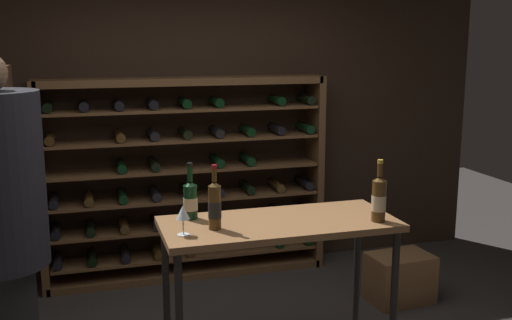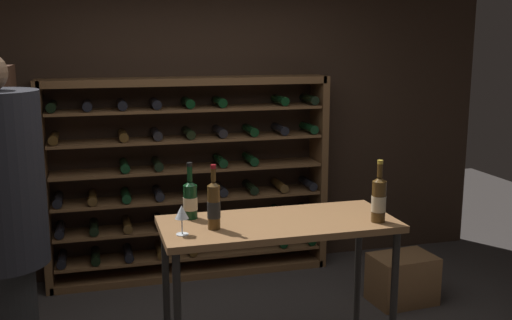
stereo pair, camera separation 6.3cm
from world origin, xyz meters
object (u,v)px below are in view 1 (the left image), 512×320
(wine_rack, at_px, (186,180))
(wine_bottle_gold_foil, at_px, (215,205))
(tasting_table, at_px, (279,239))
(person_guest_khaki, at_px, (0,222))
(wine_crate, at_px, (400,278))
(wine_bottle_red_label, at_px, (190,199))
(wine_glass_stemmed_right, at_px, (183,214))
(wine_bottle_black_capsule, at_px, (379,199))

(wine_rack, bearing_deg, wine_bottle_gold_foil, -94.59)
(tasting_table, height_order, person_guest_khaki, person_guest_khaki)
(wine_crate, height_order, wine_bottle_red_label, wine_bottle_red_label)
(person_guest_khaki, bearing_deg, wine_rack, 107.49)
(person_guest_khaki, bearing_deg, wine_glass_stemmed_right, 43.29)
(wine_glass_stemmed_right, bearing_deg, person_guest_khaki, 168.59)
(tasting_table, distance_m, wine_bottle_gold_foil, 0.47)
(wine_rack, height_order, wine_bottle_gold_foil, wine_rack)
(wine_glass_stemmed_right, bearing_deg, wine_bottle_gold_foil, 17.22)
(wine_rack, height_order, person_guest_khaki, person_guest_khaki)
(tasting_table, xyz_separation_m, person_guest_khaki, (-1.52, 0.08, 0.21))
(tasting_table, height_order, wine_bottle_black_capsule, wine_bottle_black_capsule)
(wine_crate, relative_size, wine_bottle_gold_foil, 1.31)
(wine_bottle_red_label, bearing_deg, wine_bottle_black_capsule, -18.96)
(wine_rack, relative_size, wine_glass_stemmed_right, 14.52)
(wine_rack, xyz_separation_m, wine_glass_stemmed_right, (-0.33, -1.86, 0.25))
(wine_bottle_black_capsule, bearing_deg, wine_bottle_gold_foil, 172.70)
(wine_bottle_gold_foil, relative_size, wine_glass_stemmed_right, 2.21)
(tasting_table, bearing_deg, wine_crate, 30.81)
(person_guest_khaki, height_order, wine_crate, person_guest_khaki)
(wine_crate, distance_m, wine_bottle_gold_foil, 2.06)
(wine_rack, bearing_deg, person_guest_khaki, -127.21)
(wine_rack, height_order, wine_bottle_red_label, wine_rack)
(wine_crate, bearing_deg, wine_glass_stemmed_right, -155.02)
(person_guest_khaki, xyz_separation_m, wine_bottle_black_capsule, (2.07, -0.25, 0.04))
(wine_rack, relative_size, person_guest_khaki, 1.23)
(wine_rack, xyz_separation_m, person_guest_khaki, (-1.27, -1.67, 0.23))
(wine_rack, distance_m, tasting_table, 1.77)
(tasting_table, distance_m, wine_crate, 1.62)
(wine_crate, bearing_deg, person_guest_khaki, -166.48)
(wine_rack, bearing_deg, wine_bottle_red_label, -98.65)
(tasting_table, bearing_deg, wine_bottle_red_label, 158.80)
(wine_rack, distance_m, wine_bottle_black_capsule, 2.10)
(wine_bottle_black_capsule, xyz_separation_m, wine_glass_stemmed_right, (-1.13, 0.06, -0.01))
(person_guest_khaki, distance_m, wine_glass_stemmed_right, 0.96)
(wine_rack, relative_size, tasting_table, 1.75)
(person_guest_khaki, relative_size, wine_bottle_gold_foil, 5.37)
(wine_glass_stemmed_right, bearing_deg, wine_crate, 24.98)
(tasting_table, height_order, wine_glass_stemmed_right, wine_glass_stemmed_right)
(person_guest_khaki, bearing_deg, wine_bottle_gold_foil, 48.06)
(wine_crate, distance_m, wine_glass_stemmed_right, 2.23)
(person_guest_khaki, relative_size, wine_glass_stemmed_right, 11.85)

